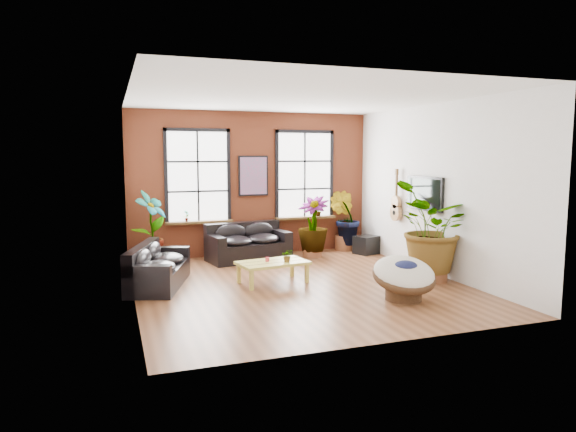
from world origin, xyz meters
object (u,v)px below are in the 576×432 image
object	(u,v)px
sofa_back	(248,243)
papasan_chair	(404,276)
sofa_left	(156,267)
coffee_table	(273,264)

from	to	relation	value
sofa_back	papasan_chair	world-z (taller)	sofa_back
sofa_back	sofa_left	xyz separation A→B (m)	(-2.24, -1.80, -0.04)
coffee_table	papasan_chair	distance (m)	2.54
sofa_left	sofa_back	bearing A→B (deg)	-33.17
sofa_back	coffee_table	distance (m)	2.31
coffee_table	sofa_left	bearing A→B (deg)	157.64
sofa_left	coffee_table	bearing A→B (deg)	-85.35
coffee_table	papasan_chair	xyz separation A→B (m)	(1.76, -1.83, 0.04)
sofa_left	papasan_chair	distance (m)	4.55
sofa_back	coffee_table	size ratio (longest dim) A/B	1.42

